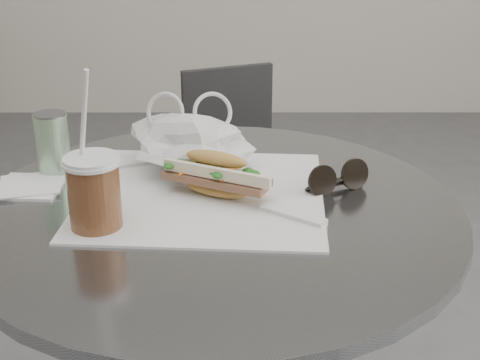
{
  "coord_description": "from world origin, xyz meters",
  "views": [
    {
      "loc": [
        0.04,
        -0.73,
        1.19
      ],
      "look_at": [
        0.04,
        0.18,
        0.79
      ],
      "focal_mm": 50.0,
      "sensor_mm": 36.0,
      "label": 1
    }
  ],
  "objects_px": {
    "banh_mi": "(216,175)",
    "drink_can": "(53,144)",
    "cafe_table": "(218,350)",
    "sunglasses": "(338,180)",
    "iced_coffee": "(94,192)",
    "chair_far": "(244,199)"
  },
  "relations": [
    {
      "from": "cafe_table",
      "to": "iced_coffee",
      "type": "height_order",
      "value": "iced_coffee"
    },
    {
      "from": "banh_mi",
      "to": "iced_coffee",
      "type": "bearing_deg",
      "value": -122.39
    },
    {
      "from": "cafe_table",
      "to": "banh_mi",
      "type": "bearing_deg",
      "value": 89.31
    },
    {
      "from": "chair_far",
      "to": "banh_mi",
      "type": "distance_m",
      "value": 1.02
    },
    {
      "from": "cafe_table",
      "to": "sunglasses",
      "type": "xyz_separation_m",
      "value": [
        0.19,
        0.06,
        0.29
      ]
    },
    {
      "from": "iced_coffee",
      "to": "sunglasses",
      "type": "xyz_separation_m",
      "value": [
        0.36,
        0.13,
        -0.04
      ]
    },
    {
      "from": "chair_far",
      "to": "banh_mi",
      "type": "height_order",
      "value": "banh_mi"
    },
    {
      "from": "banh_mi",
      "to": "iced_coffee",
      "type": "relative_size",
      "value": 0.95
    },
    {
      "from": "cafe_table",
      "to": "banh_mi",
      "type": "distance_m",
      "value": 0.31
    },
    {
      "from": "sunglasses",
      "to": "banh_mi",
      "type": "bearing_deg",
      "value": 159.81
    },
    {
      "from": "cafe_table",
      "to": "drink_can",
      "type": "bearing_deg",
      "value": 155.26
    },
    {
      "from": "chair_far",
      "to": "cafe_table",
      "type": "bearing_deg",
      "value": 65.49
    },
    {
      "from": "iced_coffee",
      "to": "drink_can",
      "type": "xyz_separation_m",
      "value": [
        -0.11,
        0.2,
        -0.0
      ]
    },
    {
      "from": "sunglasses",
      "to": "drink_can",
      "type": "distance_m",
      "value": 0.48
    },
    {
      "from": "cafe_table",
      "to": "drink_can",
      "type": "height_order",
      "value": "drink_can"
    },
    {
      "from": "drink_can",
      "to": "banh_mi",
      "type": "bearing_deg",
      "value": -19.08
    },
    {
      "from": "cafe_table",
      "to": "banh_mi",
      "type": "xyz_separation_m",
      "value": [
        0.0,
        0.03,
        0.31
      ]
    },
    {
      "from": "cafe_table",
      "to": "iced_coffee",
      "type": "relative_size",
      "value": 3.22
    },
    {
      "from": "cafe_table",
      "to": "chair_far",
      "type": "distance_m",
      "value": 0.95
    },
    {
      "from": "chair_far",
      "to": "sunglasses",
      "type": "distance_m",
      "value": 1.0
    },
    {
      "from": "banh_mi",
      "to": "drink_can",
      "type": "relative_size",
      "value": 2.08
    },
    {
      "from": "sunglasses",
      "to": "drink_can",
      "type": "relative_size",
      "value": 1.01
    }
  ]
}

